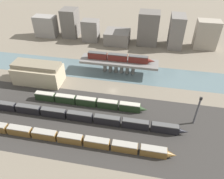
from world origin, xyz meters
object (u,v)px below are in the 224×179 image
train_yard_far (88,102)px  warehouse_building (38,73)px  train_yard_mid (69,115)px  train_on_bridge (120,58)px  signal_tower (197,111)px  train_yard_near (74,139)px

train_yard_far → warehouse_building: warehouse_building is taller
train_yard_mid → train_yard_far: 11.83m
train_on_bridge → train_yard_mid: size_ratio=0.37×
train_on_bridge → train_yard_mid: (-15.83, -41.47, -7.76)m
warehouse_building → signal_tower: size_ratio=1.78×
train_yard_mid → warehouse_building: warehouse_building is taller
train_yard_near → train_yard_far: bearing=90.8°
warehouse_building → signal_tower: 81.81m
train_on_bridge → warehouse_building: size_ratio=1.46×
train_yard_mid → warehouse_building: bearing=136.7°
train_yard_near → signal_tower: size_ratio=5.42×
train_yard_near → train_on_bridge: bearing=79.9°
train_yard_mid → warehouse_building: 35.58m
train_yard_mid → train_on_bridge: bearing=69.1°
warehouse_building → signal_tower: (80.04, -16.80, 1.86)m
train_yard_near → train_yard_far: train_yard_far is taller
train_yard_near → warehouse_building: 48.79m
train_on_bridge → warehouse_building: (-41.61, -17.19, -4.34)m
train_on_bridge → warehouse_building: train_on_bridge is taller
train_yard_far → warehouse_building: bearing=156.1°
train_yard_far → signal_tower: signal_tower is taller
train_yard_mid → train_yard_far: bearing=59.9°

